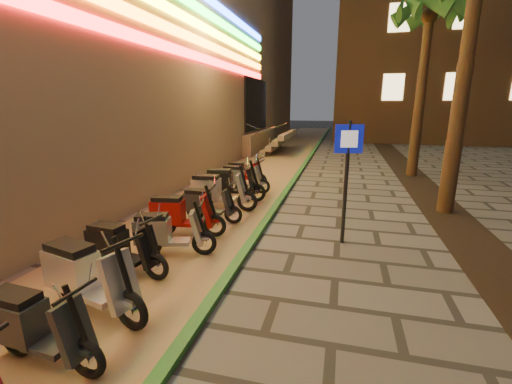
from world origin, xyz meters
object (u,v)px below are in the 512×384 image
(scooter_8, at_px, (179,214))
(scooter_11, at_px, (228,183))
(scooter_7, at_px, (165,232))
(pedestrian_sign, at_px, (347,166))
(scooter_10, at_px, (216,191))
(scooter_5, at_px, (85,276))
(scooter_6, at_px, (119,247))
(scooter_9, at_px, (206,204))
(scooter_4, at_px, (33,326))
(scooter_13, at_px, (243,172))
(scooter_12, at_px, (240,178))

(scooter_8, distance_m, scooter_11, 2.95)
(scooter_7, relative_size, scooter_11, 0.86)
(pedestrian_sign, height_order, scooter_10, pedestrian_sign)
(scooter_5, relative_size, scooter_6, 1.14)
(scooter_6, distance_m, scooter_9, 2.89)
(scooter_4, height_order, scooter_9, scooter_4)
(scooter_7, distance_m, scooter_8, 1.03)
(pedestrian_sign, height_order, scooter_9, pedestrian_sign)
(scooter_6, bearing_deg, scooter_8, 90.27)
(scooter_6, bearing_deg, pedestrian_sign, 38.60)
(scooter_4, distance_m, scooter_8, 3.93)
(scooter_8, height_order, scooter_13, scooter_8)
(scooter_5, bearing_deg, scooter_7, 99.63)
(scooter_11, relative_size, scooter_13, 1.21)
(pedestrian_sign, xyz_separation_m, scooter_7, (-3.28, -1.47, -1.17))
(scooter_10, relative_size, scooter_12, 1.14)
(scooter_11, height_order, scooter_12, scooter_11)
(pedestrian_sign, xyz_separation_m, scooter_6, (-3.70, -2.30, -1.16))
(scooter_7, relative_size, scooter_13, 1.03)
(pedestrian_sign, relative_size, scooter_10, 1.40)
(scooter_4, bearing_deg, scooter_8, 97.47)
(scooter_4, relative_size, scooter_7, 1.00)
(scooter_13, bearing_deg, scooter_7, -80.68)
(pedestrian_sign, relative_size, scooter_13, 1.71)
(scooter_7, distance_m, scooter_9, 2.04)
(scooter_4, xyz_separation_m, scooter_10, (-0.08, 5.89, 0.09))
(scooter_6, bearing_deg, scooter_13, 95.56)
(scooter_4, relative_size, scooter_5, 0.85)
(scooter_6, height_order, scooter_12, scooter_12)
(scooter_12, distance_m, scooter_13, 1.09)
(scooter_12, height_order, scooter_13, scooter_12)
(scooter_10, bearing_deg, scooter_9, -91.01)
(scooter_4, height_order, scooter_11, scooter_11)
(scooter_4, relative_size, scooter_12, 0.96)
(scooter_6, bearing_deg, scooter_5, -69.17)
(scooter_8, bearing_deg, scooter_9, 70.31)
(scooter_5, relative_size, scooter_11, 1.00)
(scooter_6, height_order, scooter_13, scooter_6)
(pedestrian_sign, distance_m, scooter_12, 5.01)
(pedestrian_sign, relative_size, scooter_5, 1.42)
(scooter_7, xyz_separation_m, scooter_8, (-0.21, 1.01, 0.03))
(scooter_9, bearing_deg, scooter_8, -100.88)
(scooter_8, bearing_deg, scooter_4, -95.74)
(scooter_10, bearing_deg, scooter_4, -95.40)
(scooter_9, height_order, scooter_10, scooter_10)
(pedestrian_sign, distance_m, scooter_9, 3.54)
(scooter_11, bearing_deg, scooter_4, -97.33)
(scooter_4, height_order, scooter_10, scooter_10)
(pedestrian_sign, xyz_separation_m, scooter_9, (-3.29, 0.57, -1.19))
(scooter_12, bearing_deg, scooter_11, -90.82)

